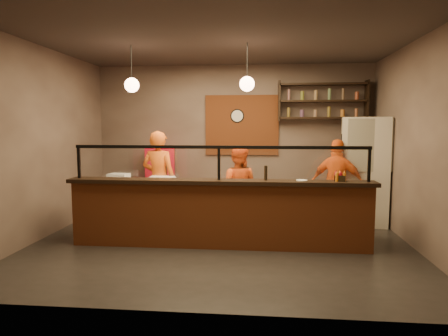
# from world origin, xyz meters

# --- Properties ---
(floor) EXTENTS (6.00, 6.00, 0.00)m
(floor) POSITION_xyz_m (0.00, 0.00, 0.00)
(floor) COLOR black
(floor) RESTS_ON ground
(ceiling) EXTENTS (6.00, 6.00, 0.00)m
(ceiling) POSITION_xyz_m (0.00, 0.00, 3.20)
(ceiling) COLOR #39302C
(ceiling) RESTS_ON wall_back
(wall_back) EXTENTS (6.00, 0.00, 6.00)m
(wall_back) POSITION_xyz_m (0.00, 2.50, 1.60)
(wall_back) COLOR #736054
(wall_back) RESTS_ON floor
(wall_left) EXTENTS (0.00, 5.00, 5.00)m
(wall_left) POSITION_xyz_m (-3.00, 0.00, 1.60)
(wall_left) COLOR #736054
(wall_left) RESTS_ON floor
(wall_right) EXTENTS (0.00, 5.00, 5.00)m
(wall_right) POSITION_xyz_m (3.00, 0.00, 1.60)
(wall_right) COLOR #736054
(wall_right) RESTS_ON floor
(wall_front) EXTENTS (6.00, 0.00, 6.00)m
(wall_front) POSITION_xyz_m (0.00, -2.50, 1.60)
(wall_front) COLOR #736054
(wall_front) RESTS_ON floor
(brick_patch) EXTENTS (1.60, 0.04, 1.30)m
(brick_patch) POSITION_xyz_m (0.20, 2.47, 1.90)
(brick_patch) COLOR #984821
(brick_patch) RESTS_ON wall_back
(service_counter) EXTENTS (4.60, 0.25, 1.00)m
(service_counter) POSITION_xyz_m (0.00, -0.30, 0.50)
(service_counter) COLOR #984821
(service_counter) RESTS_ON floor
(counter_ledge) EXTENTS (4.70, 0.37, 0.06)m
(counter_ledge) POSITION_xyz_m (0.00, -0.30, 1.03)
(counter_ledge) COLOR black
(counter_ledge) RESTS_ON service_counter
(worktop_cabinet) EXTENTS (4.60, 0.75, 0.85)m
(worktop_cabinet) POSITION_xyz_m (0.00, 0.20, 0.42)
(worktop_cabinet) COLOR gray
(worktop_cabinet) RESTS_ON floor
(worktop) EXTENTS (4.60, 0.75, 0.05)m
(worktop) POSITION_xyz_m (0.00, 0.20, 0.88)
(worktop) COLOR white
(worktop) RESTS_ON worktop_cabinet
(sneeze_guard) EXTENTS (4.50, 0.05, 0.52)m
(sneeze_guard) POSITION_xyz_m (0.00, -0.30, 1.37)
(sneeze_guard) COLOR white
(sneeze_guard) RESTS_ON counter_ledge
(wall_shelving) EXTENTS (1.84, 0.28, 0.85)m
(wall_shelving) POSITION_xyz_m (1.90, 2.32, 2.40)
(wall_shelving) COLOR black
(wall_shelving) RESTS_ON wall_back
(wall_clock) EXTENTS (0.30, 0.04, 0.30)m
(wall_clock) POSITION_xyz_m (0.10, 2.46, 2.10)
(wall_clock) COLOR black
(wall_clock) RESTS_ON wall_back
(pendant_left) EXTENTS (0.24, 0.24, 0.77)m
(pendant_left) POSITION_xyz_m (-1.50, 0.20, 2.55)
(pendant_left) COLOR black
(pendant_left) RESTS_ON ceiling
(pendant_right) EXTENTS (0.24, 0.24, 0.77)m
(pendant_right) POSITION_xyz_m (0.40, 0.20, 2.55)
(pendant_right) COLOR black
(pendant_right) RESTS_ON ceiling
(cook_left) EXTENTS (0.73, 0.55, 1.79)m
(cook_left) POSITION_xyz_m (-1.25, 0.86, 0.89)
(cook_left) COLOR orange
(cook_left) RESTS_ON floor
(cook_mid) EXTENTS (0.82, 0.69, 1.52)m
(cook_mid) POSITION_xyz_m (0.22, 0.87, 0.76)
(cook_mid) COLOR #D54714
(cook_mid) RESTS_ON floor
(cook_right) EXTENTS (1.04, 0.70, 1.64)m
(cook_right) POSITION_xyz_m (2.04, 1.16, 0.82)
(cook_right) COLOR #ED5C16
(cook_right) RESTS_ON floor
(fridge) EXTENTS (0.97, 0.92, 2.04)m
(fridge) POSITION_xyz_m (2.60, 1.52, 1.02)
(fridge) COLOR beige
(fridge) RESTS_ON floor
(red_cooler) EXTENTS (0.70, 0.66, 1.42)m
(red_cooler) POSITION_xyz_m (-1.55, 2.15, 0.71)
(red_cooler) COLOR red
(red_cooler) RESTS_ON floor
(pizza_dough) EXTENTS (0.60, 0.60, 0.01)m
(pizza_dough) POSITION_xyz_m (0.17, 0.26, 0.91)
(pizza_dough) COLOR white
(pizza_dough) RESTS_ON worktop
(prep_tub_a) EXTENTS (0.35, 0.29, 0.16)m
(prep_tub_a) POSITION_xyz_m (-1.80, 0.30, 0.98)
(prep_tub_a) COLOR silver
(prep_tub_a) RESTS_ON worktop
(prep_tub_b) EXTENTS (0.34, 0.30, 0.14)m
(prep_tub_b) POSITION_xyz_m (-0.92, 0.16, 0.97)
(prep_tub_b) COLOR silver
(prep_tub_b) RESTS_ON worktop
(prep_tub_c) EXTENTS (0.30, 0.25, 0.14)m
(prep_tub_c) POSITION_xyz_m (-1.05, 0.14, 0.97)
(prep_tub_c) COLOR white
(prep_tub_c) RESTS_ON worktop
(rolling_pin) EXTENTS (0.38, 0.18, 0.06)m
(rolling_pin) POSITION_xyz_m (-0.73, 0.23, 0.93)
(rolling_pin) COLOR yellow
(rolling_pin) RESTS_ON worktop
(condiment_caddy) EXTENTS (0.19, 0.16, 0.09)m
(condiment_caddy) POSITION_xyz_m (1.82, -0.27, 1.10)
(condiment_caddy) COLOR black
(condiment_caddy) RESTS_ON counter_ledge
(pepper_mill) EXTENTS (0.06, 0.06, 0.22)m
(pepper_mill) POSITION_xyz_m (0.71, -0.27, 1.17)
(pepper_mill) COLOR black
(pepper_mill) RESTS_ON counter_ledge
(small_plate) EXTENTS (0.21, 0.21, 0.01)m
(small_plate) POSITION_xyz_m (1.25, -0.27, 1.07)
(small_plate) COLOR silver
(small_plate) RESTS_ON counter_ledge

